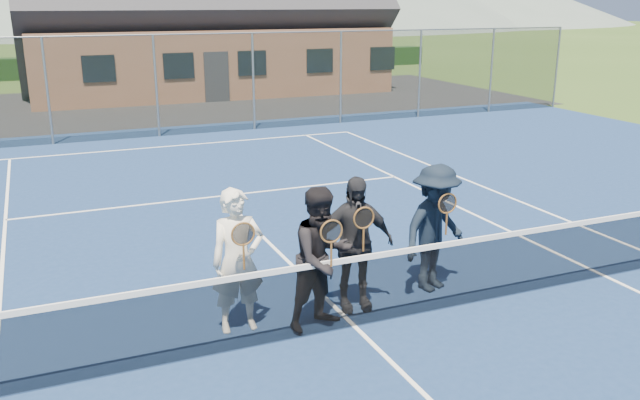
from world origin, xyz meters
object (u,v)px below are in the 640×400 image
Objects in this scene: player_b at (322,258)px; player_d at (435,228)px; player_a at (238,261)px; clubhouse at (202,0)px; player_c at (354,244)px; tennis_net at (355,289)px.

player_b is 1.94m from player_d.
player_b is at bearing -17.71° from player_a.
player_d is at bearing -96.03° from clubhouse.
clubhouse is at bearing 80.87° from player_c.
player_a is 1.00× the size of player_d.
tennis_net is at bearing -113.63° from player_c.
player_c is 1.31m from player_d.
tennis_net is 6.49× the size of player_c.
player_a is at bearing 179.84° from player_c.
player_c is (0.23, 0.52, 0.38)m from tennis_net.
clubhouse reaches higher than player_b.
tennis_net is 0.75× the size of clubhouse.
player_a is at bearing 158.57° from tennis_net.
clubhouse is 8.67× the size of player_d.
clubhouse is at bearing 83.97° from player_d.
player_d is at bearing 22.85° from tennis_net.
player_b is at bearing -166.96° from player_d.
player_c is 1.00× the size of player_d.
clubhouse reaches higher than tennis_net.
player_c is at bearing -0.16° from player_a.
clubhouse is 8.67× the size of player_c.
player_a is at bearing 162.29° from player_b.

